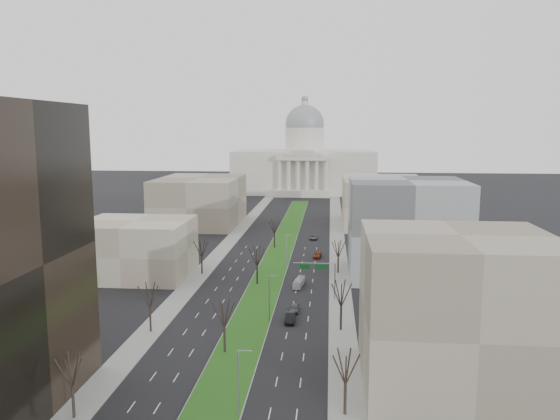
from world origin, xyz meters
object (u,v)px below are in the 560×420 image
Objects in this scene: car_grey_near at (295,308)px; car_black at (290,318)px; car_red at (317,255)px; box_van at (299,282)px; car_grey_far at (314,237)px.

car_grey_near is 5.85m from car_black.
car_grey_near is 0.88× the size of car_black.
car_black is 1.01× the size of car_red.
car_black is 0.73× the size of box_van.
car_red is 0.72× the size of box_van.
car_black is (-0.43, -5.84, 0.07)m from car_grey_near.
car_grey_near is at bearing 85.49° from car_black.
car_black is 53.14m from car_red.
car_grey_near is 0.89× the size of car_grey_far.
car_red is at bearing 90.73° from box_van.
car_grey_far is (1.96, 78.93, -0.14)m from car_black.
car_grey_far is at bearing 88.32° from car_black.
car_grey_near is 0.64× the size of box_van.
car_red is (3.86, 53.00, -0.11)m from car_black.
car_black is 1.01× the size of car_grey_far.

